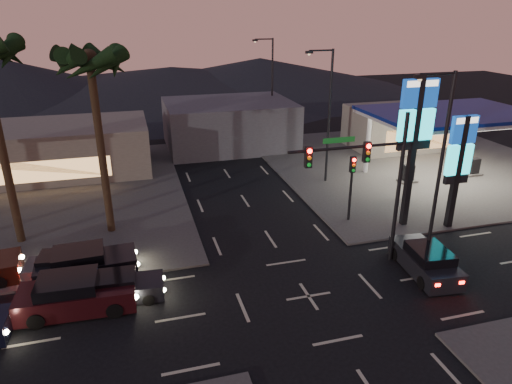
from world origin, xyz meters
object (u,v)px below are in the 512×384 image
object	(u,v)px
pylon_sign_tall	(416,125)
car_lane_a_mid	(76,295)
car_lane_a_front	(119,288)
car_lane_b_front	(65,266)
gas_station	(450,116)
traffic_signal_mast	(370,171)
pylon_sign_short	(460,155)
suv_station	(426,261)
car_lane_b_mid	(85,264)

from	to	relation	value
pylon_sign_tall	car_lane_a_mid	distance (m)	20.01
car_lane_a_front	car_lane_b_front	distance (m)	3.74
gas_station	traffic_signal_mast	xyz separation A→B (m)	(-12.24, -10.01, 0.15)
car_lane_b_front	pylon_sign_short	bearing A→B (deg)	-0.98
pylon_sign_tall	traffic_signal_mast	distance (m)	6.02
suv_station	traffic_signal_mast	bearing A→B (deg)	149.25
traffic_signal_mast	car_lane_a_front	world-z (taller)	traffic_signal_mast
car_lane_b_mid	suv_station	bearing A→B (deg)	-14.13
pylon_sign_short	car_lane_b_mid	distance (m)	21.48
gas_station	suv_station	world-z (taller)	gas_station
pylon_sign_short	pylon_sign_tall	bearing A→B (deg)	158.20
car_lane_a_mid	gas_station	bearing A→B (deg)	21.03
traffic_signal_mast	car_lane_a_mid	bearing A→B (deg)	-179.50
car_lane_a_mid	traffic_signal_mast	bearing A→B (deg)	0.50
pylon_sign_short	car_lane_a_front	bearing A→B (deg)	-173.23
car_lane_a_mid	car_lane_b_front	xyz separation A→B (m)	(-0.74, 3.01, -0.17)
pylon_sign_short	car_lane_a_front	xyz separation A→B (m)	(-19.51, -2.32, -4.05)
pylon_sign_short	car_lane_b_mid	world-z (taller)	pylon_sign_short
pylon_sign_tall	car_lane_a_mid	size ratio (longest dim) A/B	1.72
car_lane_b_front	traffic_signal_mast	bearing A→B (deg)	-11.00
pylon_sign_short	car_lane_b_front	world-z (taller)	pylon_sign_short
car_lane_a_front	car_lane_b_front	xyz separation A→B (m)	(-2.59, 2.69, 0.00)
car_lane_b_front	car_lane_b_mid	bearing A→B (deg)	-18.77
gas_station	pylon_sign_short	xyz separation A→B (m)	(-5.00, -7.50, -0.42)
car_lane_a_front	car_lane_b_mid	world-z (taller)	car_lane_b_mid
pylon_sign_tall	car_lane_b_mid	distance (m)	19.48
car_lane_a_front	suv_station	distance (m)	15.11
traffic_signal_mast	car_lane_a_mid	xyz separation A→B (m)	(-14.12, -0.12, -4.45)
gas_station	pylon_sign_tall	size ratio (longest dim) A/B	1.36
gas_station	car_lane_b_mid	size ratio (longest dim) A/B	2.44
traffic_signal_mast	suv_station	xyz separation A→B (m)	(2.74, -1.63, -4.53)
gas_station	suv_station	distance (m)	15.66
gas_station	car_lane_b_front	bearing A→B (deg)	-165.28
car_lane_a_mid	car_lane_b_front	size ratio (longest dim) A/B	1.26
car_lane_a_mid	pylon_sign_short	bearing A→B (deg)	7.03
gas_station	pylon_sign_short	bearing A→B (deg)	-123.69
pylon_sign_tall	car_lane_a_front	xyz separation A→B (m)	(-17.01, -3.32, -5.79)
car_lane_b_front	car_lane_b_mid	world-z (taller)	car_lane_b_mid
car_lane_b_mid	suv_station	distance (m)	17.13
car_lane_a_mid	suv_station	world-z (taller)	car_lane_a_mid
gas_station	car_lane_a_mid	xyz separation A→B (m)	(-26.36, -10.13, -4.30)
traffic_signal_mast	car_lane_a_front	xyz separation A→B (m)	(-12.27, 0.19, -4.62)
car_lane_a_mid	car_lane_b_front	world-z (taller)	car_lane_a_mid
pylon_sign_tall	car_lane_a_front	bearing A→B (deg)	-168.96
pylon_sign_tall	car_lane_a_mid	world-z (taller)	pylon_sign_tall
pylon_sign_tall	car_lane_b_front	size ratio (longest dim) A/B	2.17
pylon_sign_short	car_lane_b_mid	xyz separation A→B (m)	(-21.12, 0.04, -3.91)
car_lane_a_front	gas_station	bearing A→B (deg)	21.83
gas_station	pylon_sign_tall	xyz separation A→B (m)	(-7.50, -6.50, 1.31)
pylon_sign_tall	car_lane_b_front	bearing A→B (deg)	-178.18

